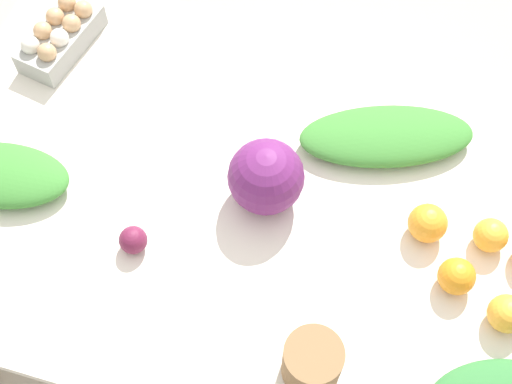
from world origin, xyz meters
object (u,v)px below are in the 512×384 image
object	(u,v)px
beet_root	(133,240)
cabbage_purple	(266,177)
greens_bunch_chard	(0,175)
orange_4	(507,314)
greens_bunch_dandelion	(386,136)
orange_2	(428,223)
orange_1	(457,276)
orange_0	(491,235)
egg_carton	(60,35)
paper_bag	(312,362)

from	to	relation	value
beet_root	cabbage_purple	bearing A→B (deg)	-140.27
greens_bunch_chard	orange_4	size ratio (longest dim) A/B	4.01
greens_bunch_dandelion	greens_bunch_chard	distance (m)	0.85
orange_2	greens_bunch_dandelion	bearing A→B (deg)	-57.99
cabbage_purple	orange_2	xyz separation A→B (m)	(-0.34, -0.01, -0.04)
beet_root	orange_1	distance (m)	0.66
orange_0	cabbage_purple	bearing A→B (deg)	2.24
greens_bunch_chard	orange_4	world-z (taller)	orange_4
egg_carton	orange_2	distance (m)	0.96
greens_bunch_chard	orange_1	size ratio (longest dim) A/B	4.03
paper_bag	orange_0	bearing A→B (deg)	-128.66
greens_bunch_dandelion	orange_4	world-z (taller)	orange_4
cabbage_purple	egg_carton	world-z (taller)	cabbage_purple
greens_bunch_dandelion	orange_0	bearing A→B (deg)	143.74
beet_root	orange_2	world-z (taller)	orange_2
cabbage_purple	paper_bag	distance (m)	0.39
paper_bag	orange_1	bearing A→B (deg)	-133.04
greens_bunch_dandelion	paper_bag	bearing A→B (deg)	86.04
paper_bag	orange_4	bearing A→B (deg)	-149.43
cabbage_purple	orange_2	world-z (taller)	cabbage_purple
orange_0	orange_1	distance (m)	0.12
egg_carton	greens_bunch_dandelion	size ratio (longest dim) A/B	0.64
egg_carton	greens_bunch_chard	distance (m)	0.39
beet_root	orange_4	world-z (taller)	orange_4
cabbage_purple	paper_bag	xyz separation A→B (m)	(-0.18, 0.34, -0.02)
beet_root	orange_2	distance (m)	0.61
greens_bunch_dandelion	orange_0	xyz separation A→B (m)	(-0.25, 0.18, 0.01)
paper_bag	orange_1	world-z (taller)	paper_bag
egg_carton	orange_4	world-z (taller)	egg_carton
cabbage_purple	paper_bag	bearing A→B (deg)	118.23
egg_carton	orange_2	bearing A→B (deg)	85.98
greens_bunch_chard	orange_4	xyz separation A→B (m)	(-1.08, 0.02, 0.01)
egg_carton	orange_1	distance (m)	1.07
greens_bunch_dandelion	greens_bunch_chard	size ratio (longest dim) A/B	1.27
greens_bunch_chard	orange_4	distance (m)	1.08
orange_0	orange_2	world-z (taller)	orange_2
greens_bunch_chard	orange_4	bearing A→B (deg)	179.06
egg_carton	beet_root	distance (m)	0.58
paper_bag	orange_4	world-z (taller)	paper_bag
orange_0	orange_2	xyz separation A→B (m)	(0.13, 0.01, 0.01)
cabbage_purple	egg_carton	bearing A→B (deg)	-24.25
greens_bunch_dandelion	orange_1	distance (m)	0.35
orange_1	orange_2	distance (m)	0.12
cabbage_purple	beet_root	distance (m)	0.30
egg_carton	beet_root	bearing A→B (deg)	49.52
cabbage_purple	greens_bunch_chard	world-z (taller)	cabbage_purple
orange_4	orange_2	bearing A→B (deg)	-39.95
cabbage_purple	orange_0	bearing A→B (deg)	-177.76
orange_4	egg_carton	bearing A→B (deg)	-20.13
beet_root	greens_bunch_chard	bearing A→B (deg)	-11.23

